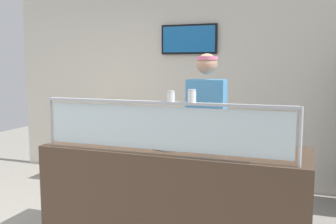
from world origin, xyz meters
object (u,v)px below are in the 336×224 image
Objects in this scene: pizza_server at (177,143)px; pizza_box_stack at (101,115)px; parmesan_shaker at (171,97)px; pepper_flake_shaker at (192,97)px; pizza_tray at (175,145)px; worker_figure at (206,128)px.

pizza_box_stack is at bearing 129.27° from pizza_server.
pizza_server is 2.36m from pizza_box_stack.
pepper_flake_shaker is at bearing -0.00° from parmesan_shaker.
pizza_box_stack is (-1.66, 1.62, -0.03)m from pizza_tray.
pizza_server is 0.73m from worker_figure.
worker_figure is (0.06, 0.73, 0.02)m from pizza_server.
pizza_server is 3.35× the size of parmesan_shaker.
pizza_server is at bearing -95.04° from worker_figure.
worker_figure is at bearing 98.24° from pepper_flake_shaker.
pepper_flake_shaker reaches higher than pizza_tray.
parmesan_shaker reaches higher than pizza_box_stack.
parmesan_shaker is 0.86× the size of pepper_flake_shaker.
pepper_flake_shaker reaches higher than pizza_box_stack.
pepper_flake_shaker is 0.06× the size of worker_figure.
pizza_tray is at bearing -97.60° from worker_figure.
pepper_flake_shaker is at bearing -45.41° from pizza_box_stack.
pizza_server is 0.64× the size of pizza_box_stack.
parmesan_shaker is 1.10m from worker_figure.
parmesan_shaker is 0.05× the size of worker_figure.
worker_figure is at bearing -27.44° from pizza_box_stack.
pizza_box_stack is (-1.91, 1.93, -0.47)m from pepper_flake_shaker.
worker_figure is at bearing 89.03° from parmesan_shaker.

